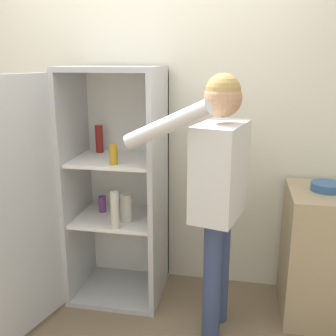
{
  "coord_description": "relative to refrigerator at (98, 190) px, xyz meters",
  "views": [
    {
      "loc": [
        0.69,
        -1.94,
        1.73
      ],
      "look_at": [
        0.2,
        0.65,
        1.01
      ],
      "focal_mm": 42.0,
      "sensor_mm": 36.0,
      "label": 1
    }
  ],
  "objects": [
    {
      "name": "refrigerator",
      "position": [
        0.0,
        0.0,
        0.0
      ],
      "size": [
        0.88,
        1.2,
        1.7
      ],
      "color": "#B7BABC",
      "rests_on": "ground_plane"
    },
    {
      "name": "person",
      "position": [
        0.85,
        -0.2,
        0.21
      ],
      "size": [
        0.73,
        0.58,
        1.66
      ],
      "color": "#384770",
      "rests_on": "ground_plane"
    },
    {
      "name": "wall_back",
      "position": [
        0.29,
        0.43,
        0.43
      ],
      "size": [
        7.0,
        0.06,
        2.55
      ],
      "color": "silver",
      "rests_on": "ground_plane"
    },
    {
      "name": "bowl",
      "position": [
        1.54,
        0.11,
        0.09
      ],
      "size": [
        0.2,
        0.2,
        0.05
      ],
      "color": "#335B8E",
      "rests_on": "counter"
    }
  ]
}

